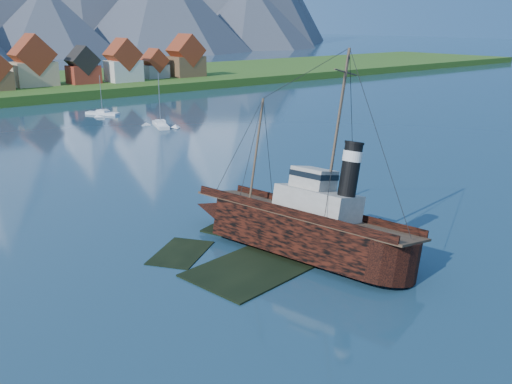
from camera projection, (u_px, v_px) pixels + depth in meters
ground at (278, 249)px, 63.89m from camera, size 1400.00×1400.00×0.00m
shoal at (277, 243)px, 66.66m from camera, size 31.71×21.24×1.14m
tugboat_wreck at (290, 224)px, 63.16m from camera, size 6.92×29.84×23.64m
sailboat_d at (161, 125)px, 136.64m from camera, size 5.51×9.95×13.24m
sailboat_e at (102, 114)px, 153.97m from camera, size 6.90×9.24×10.89m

